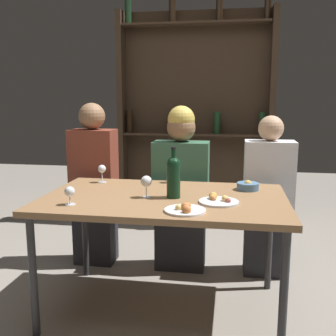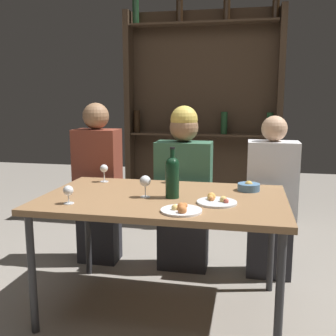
# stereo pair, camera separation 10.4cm
# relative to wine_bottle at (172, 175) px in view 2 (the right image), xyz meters

# --- Properties ---
(ground_plane) EXTENTS (10.00, 10.00, 0.00)m
(ground_plane) POSITION_rel_wine_bottle_xyz_m (-0.06, 0.03, -0.88)
(ground_plane) COLOR gray
(dining_table) EXTENTS (1.46, 0.90, 0.74)m
(dining_table) POSITION_rel_wine_bottle_xyz_m (-0.06, 0.03, -0.19)
(dining_table) COLOR olive
(dining_table) RESTS_ON ground_plane
(wine_rack_wall) EXTENTS (1.63, 0.21, 2.34)m
(wine_rack_wall) POSITION_rel_wine_bottle_xyz_m (-0.06, 1.94, 0.29)
(wine_rack_wall) COLOR #38281C
(wine_rack_wall) RESTS_ON ground_plane
(wine_bottle) EXTENTS (0.08, 0.08, 0.30)m
(wine_bottle) POSITION_rel_wine_bottle_xyz_m (0.00, 0.00, 0.00)
(wine_bottle) COLOR black
(wine_bottle) RESTS_ON dining_table
(wine_glass_0) EXTENTS (0.07, 0.07, 0.13)m
(wine_glass_0) POSITION_rel_wine_bottle_xyz_m (-0.16, -0.02, -0.04)
(wine_glass_0) COLOR silver
(wine_glass_0) RESTS_ON dining_table
(wine_glass_1) EXTENTS (0.06, 0.06, 0.13)m
(wine_glass_1) POSITION_rel_wine_bottle_xyz_m (-0.56, 0.34, -0.05)
(wine_glass_1) COLOR silver
(wine_glass_1) RESTS_ON dining_table
(wine_glass_2) EXTENTS (0.06, 0.06, 0.10)m
(wine_glass_2) POSITION_rel_wine_bottle_xyz_m (-0.55, -0.25, -0.07)
(wine_glass_2) COLOR silver
(wine_glass_2) RESTS_ON dining_table
(wine_glass_3) EXTENTS (0.06, 0.06, 0.12)m
(wine_glass_3) POSITION_rel_wine_bottle_xyz_m (-0.07, 0.42, -0.05)
(wine_glass_3) COLOR silver
(wine_glass_3) RESTS_ON dining_table
(food_plate_0) EXTENTS (0.22, 0.22, 0.05)m
(food_plate_0) POSITION_rel_wine_bottle_xyz_m (0.10, -0.28, -0.12)
(food_plate_0) COLOR white
(food_plate_0) RESTS_ON dining_table
(food_plate_1) EXTENTS (0.23, 0.23, 0.05)m
(food_plate_1) POSITION_rel_wine_bottle_xyz_m (0.27, -0.07, -0.12)
(food_plate_1) COLOR silver
(food_plate_1) RESTS_ON dining_table
(snack_bowl) EXTENTS (0.14, 0.14, 0.06)m
(snack_bowl) POSITION_rel_wine_bottle_xyz_m (0.45, 0.28, -0.11)
(snack_bowl) COLOR #4C7299
(snack_bowl) RESTS_ON dining_table
(seated_person_left) EXTENTS (0.35, 0.22, 1.29)m
(seated_person_left) POSITION_rel_wine_bottle_xyz_m (-0.74, 0.68, -0.26)
(seated_person_left) COLOR #26262B
(seated_person_left) RESTS_ON ground_plane
(seated_person_center) EXTENTS (0.42, 0.22, 1.27)m
(seated_person_center) POSITION_rel_wine_bottle_xyz_m (-0.04, 0.68, -0.25)
(seated_person_center) COLOR #26262B
(seated_person_center) RESTS_ON ground_plane
(seated_person_right) EXTENTS (0.36, 0.22, 1.21)m
(seated_person_right) POSITION_rel_wine_bottle_xyz_m (0.61, 0.68, -0.31)
(seated_person_right) COLOR #26262B
(seated_person_right) RESTS_ON ground_plane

